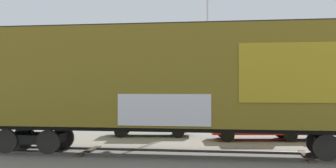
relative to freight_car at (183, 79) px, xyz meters
name	(u,v)px	position (x,y,z in m)	size (l,w,h in m)	color
ground_plane	(153,153)	(-1.17, 0.00, -2.84)	(260.00, 260.00, 0.00)	slate
track	(129,152)	(-2.08, -0.13, -2.81)	(59.97, 5.48, 0.08)	#4C4742
freight_car	(183,79)	(0.00, 0.00, 0.00)	(17.63, 4.07, 4.97)	olive
flagpole	(206,36)	(-0.74, 12.68, 3.15)	(0.88, 1.16, 9.92)	silver
hillside	(237,79)	(-1.22, 59.02, 1.20)	(145.97, 41.31, 12.15)	silver
parked_car_green	(150,119)	(-2.79, 5.73, -1.99)	(4.52, 2.51, 1.73)	#1E5933
parked_car_red	(254,122)	(2.55, 5.12, -2.00)	(4.54, 2.63, 1.70)	#B21E1E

